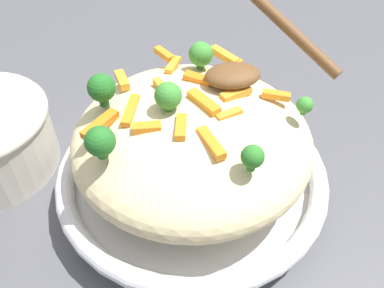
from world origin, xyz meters
name	(u,v)px	position (x,y,z in m)	size (l,w,h in m)	color
ground_plane	(192,191)	(0.00, 0.00, 0.00)	(2.40, 2.40, 0.00)	#4C4C51
serving_bowl	(192,177)	(0.00, 0.00, 0.02)	(0.29, 0.29, 0.04)	silver
pasta_mound	(192,139)	(0.00, 0.00, 0.08)	(0.24, 0.24, 0.09)	beige
carrot_piece_0	(181,127)	(0.02, 0.03, 0.12)	(0.03, 0.01, 0.01)	orange
carrot_piece_1	(203,100)	(-0.01, 0.00, 0.13)	(0.04, 0.01, 0.01)	orange
carrot_piece_2	(276,95)	(-0.09, -0.01, 0.12)	(0.03, 0.01, 0.01)	orange
carrot_piece_3	(122,80)	(0.06, -0.06, 0.12)	(0.03, 0.01, 0.01)	orange
carrot_piece_4	(164,90)	(0.02, -0.03, 0.12)	(0.04, 0.01, 0.01)	orange
carrot_piece_5	(225,56)	(-0.05, -0.09, 0.12)	(0.04, 0.01, 0.01)	orange
carrot_piece_6	(236,94)	(-0.05, -0.01, 0.12)	(0.03, 0.01, 0.01)	orange
carrot_piece_7	(173,65)	(0.01, -0.08, 0.12)	(0.03, 0.01, 0.01)	orange
carrot_piece_8	(211,143)	(-0.01, 0.05, 0.12)	(0.04, 0.01, 0.01)	orange
carrot_piece_9	(131,110)	(0.06, -0.01, 0.12)	(0.04, 0.01, 0.01)	orange
carrot_piece_10	(232,70)	(-0.05, -0.06, 0.12)	(0.04, 0.01, 0.01)	orange
carrot_piece_11	(198,79)	(-0.01, -0.04, 0.12)	(0.03, 0.01, 0.01)	orange
carrot_piece_12	(100,124)	(0.09, 0.01, 0.12)	(0.04, 0.01, 0.01)	orange
carrot_piece_13	(147,128)	(0.04, 0.02, 0.12)	(0.03, 0.01, 0.01)	orange
carrot_piece_14	(164,54)	(0.01, -0.10, 0.12)	(0.03, 0.01, 0.01)	orange
carrot_piece_15	(229,114)	(-0.03, 0.02, 0.12)	(0.03, 0.01, 0.01)	orange
broccoli_floret_0	(169,98)	(0.02, 0.00, 0.14)	(0.03, 0.03, 0.03)	#377928
broccoli_floret_1	(100,142)	(0.08, 0.04, 0.13)	(0.03, 0.03, 0.03)	#205B1C
broccoli_floret_2	(253,157)	(-0.03, 0.08, 0.13)	(0.02, 0.02, 0.02)	#296820
broccoli_floret_3	(102,88)	(0.08, -0.03, 0.14)	(0.03, 0.03, 0.03)	#205B1C
broccoli_floret_4	(201,54)	(-0.02, -0.07, 0.13)	(0.03, 0.03, 0.03)	#377928
broccoli_floret_5	(305,105)	(-0.10, 0.02, 0.13)	(0.02, 0.02, 0.02)	#377928
serving_spoon	(251,56)	(-0.07, -0.04, 0.14)	(0.14, 0.13, 0.07)	brown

